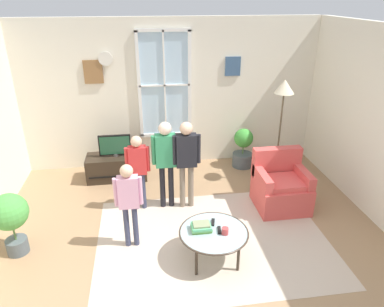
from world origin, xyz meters
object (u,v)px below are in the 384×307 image
coffee_table (214,233)px  potted_plant_by_window (243,148)px  potted_plant_corner (10,216)px  armchair (280,187)px  tv_stand (117,167)px  television (115,145)px  cup (225,231)px  remote_near_cup (213,222)px  person_pink_shirt (129,197)px  floor_lamp (283,98)px  person_green_shirt (166,156)px  person_red_shirt (138,165)px  person_black_shirt (186,155)px  book_stack (201,227)px  remote_near_books (219,230)px

coffee_table → potted_plant_by_window: potted_plant_by_window is taller
potted_plant_by_window → potted_plant_corner: 4.06m
armchair → tv_stand: bearing=153.2°
television → cup: (1.40, -2.40, -0.19)m
tv_stand → remote_near_cup: bearing=-58.9°
coffee_table → remote_near_cup: (0.02, 0.18, 0.03)m
tv_stand → person_pink_shirt: bearing=-81.9°
armchair → floor_lamp: (0.23, 0.79, 1.19)m
tv_stand → person_green_shirt: bearing=-52.4°
armchair → person_red_shirt: 2.20m
tv_stand → person_pink_shirt: size_ratio=0.88×
person_black_shirt → potted_plant_corner: person_black_shirt is taller
person_green_shirt → potted_plant_by_window: size_ratio=1.84×
book_stack → remote_near_cup: 0.22m
television → armchair: bearing=-26.7°
cup → person_black_shirt: 1.40m
person_pink_shirt → floor_lamp: floor_lamp is taller
remote_near_books → cup: bearing=-51.9°
person_pink_shirt → person_black_shirt: person_black_shirt is taller
television → person_black_shirt: person_black_shirt is taller
person_green_shirt → floor_lamp: bearing=16.0°
tv_stand → person_pink_shirt: person_pink_shirt is taller
book_stack → person_black_shirt: (-0.02, 1.19, 0.41)m
coffee_table → person_black_shirt: (-0.17, 1.24, 0.48)m
armchair → floor_lamp: bearing=74.1°
tv_stand → armchair: 2.85m
remote_near_cup → potted_plant_by_window: 2.54m
book_stack → person_green_shirt: person_green_shirt is taller
armchair → book_stack: bearing=-144.4°
potted_plant_corner → person_red_shirt: bearing=27.2°
book_stack → person_black_shirt: size_ratio=0.18×
book_stack → potted_plant_by_window: potted_plant_by_window is taller
book_stack → potted_plant_corner: 2.35m
cup → remote_near_cup: size_ratio=0.62×
armchair → cup: bearing=-135.5°
person_pink_shirt → potted_plant_corner: person_pink_shirt is taller
television → person_green_shirt: (0.81, -1.05, 0.23)m
cup → person_red_shirt: person_red_shirt is taller
tv_stand → coffee_table: tv_stand is taller
book_stack → person_red_shirt: person_red_shirt is taller
coffee_table → potted_plant_corner: (-2.46, 0.48, 0.16)m
television → cup: television is taller
television → potted_plant_corner: size_ratio=0.65×
potted_plant_corner → coffee_table: bearing=-11.0°
tv_stand → floor_lamp: floor_lamp is taller
floor_lamp → armchair: bearing=-105.9°
remote_near_cup → potted_plant_by_window: bearing=65.7°
remote_near_books → potted_plant_by_window: 2.67m
tv_stand → person_red_shirt: (0.40, -1.06, 0.53)m
book_stack → potted_plant_by_window: 2.72m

